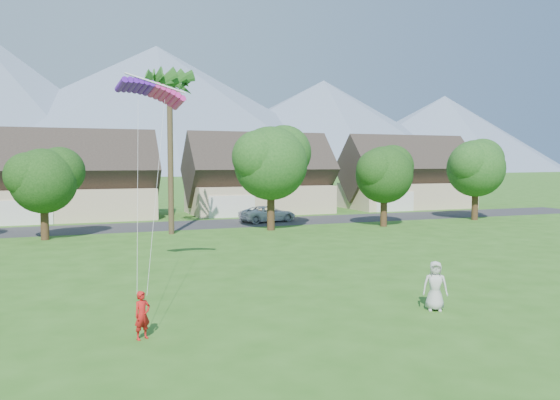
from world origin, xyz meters
name	(u,v)px	position (x,y,z in m)	size (l,w,h in m)	color
ground	(398,348)	(0.00, 0.00, 0.00)	(500.00, 500.00, 0.00)	#2D6019
street	(184,225)	(0.00, 34.00, 0.01)	(90.00, 7.00, 0.01)	#2D2D30
kite_flyer	(142,315)	(-7.05, 3.59, 0.76)	(0.56, 0.37, 1.53)	red
watcher	(435,286)	(3.62, 3.12, 0.93)	(0.91, 0.59, 1.87)	#B9B9B5
parked_car	(268,214)	(7.86, 34.00, 0.74)	(2.47, 5.35, 1.49)	white
mountain_ridge	(116,113)	(10.40, 260.00, 29.07)	(540.00, 240.00, 70.00)	slate
houses_row	(172,183)	(0.49, 42.99, 3.44)	(72.75, 8.19, 8.86)	beige
tree_row	(183,171)	(-1.14, 27.92, 4.89)	(62.27, 6.67, 8.45)	#47301C
fan_palm	(169,80)	(-2.00, 28.50, 11.80)	(3.00, 3.00, 13.80)	#4C3D26
parafoil_kite	(151,89)	(-5.53, 12.05, 8.90)	(3.14, 1.25, 0.50)	#5B18B4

